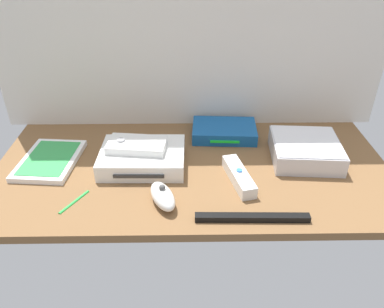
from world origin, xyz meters
TOP-DOWN VIEW (x-y plane):
  - ground_plane at (0.00, 0.00)cm, footprint 100.00×48.00cm
  - back_wall at (0.00, 24.60)cm, footprint 110.00×1.20cm
  - game_console at (-12.51, 1.42)cm, footprint 21.27×16.78cm
  - mini_computer at (29.49, 3.76)cm, footprint 18.20×18.20cm
  - game_case at (-36.61, 2.77)cm, footprint 15.18×20.10cm
  - network_router at (9.48, 15.92)cm, footprint 18.66×13.13cm
  - remote_wand at (11.06, -6.12)cm, footprint 6.83×15.23cm
  - remote_nunchuk at (-6.65, -14.09)cm, footprint 7.98×10.92cm
  - remote_classic_pad at (-13.81, 2.18)cm, footprint 15.24×9.64cm
  - sensor_bar at (12.29, -19.85)cm, footprint 24.03×2.31cm
  - stylus_pen at (-26.44, -13.42)cm, footprint 5.13×8.13cm

SIDE VIEW (x-z plane):
  - ground_plane at x=0.00cm, z-range -2.00..0.00cm
  - stylus_pen at x=-26.44cm, z-range 0.00..0.70cm
  - sensor_bar at x=12.29cm, z-range 0.00..1.40cm
  - game_case at x=-36.61cm, z-range -0.02..1.54cm
  - remote_wand at x=11.06cm, z-range -0.19..3.21cm
  - network_router at x=9.48cm, z-range 0.00..3.40cm
  - remote_nunchuk at x=-6.65cm, z-range -0.51..4.59cm
  - game_console at x=-12.51cm, z-range 0.00..4.40cm
  - mini_computer at x=29.49cm, z-range -0.01..5.29cm
  - remote_classic_pad at x=-13.81cm, z-range 4.21..6.61cm
  - back_wall at x=0.00cm, z-range 0.00..64.00cm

